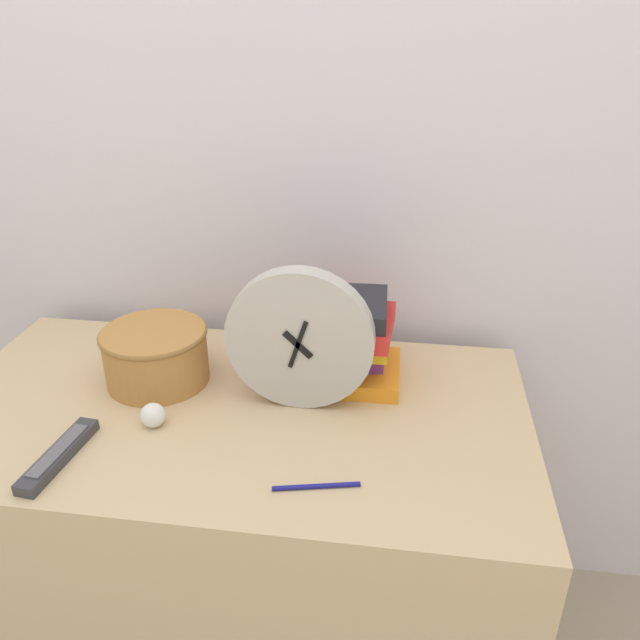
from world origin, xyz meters
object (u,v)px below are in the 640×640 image
Objects in this scene: desk_clock at (300,340)px; basket at (156,353)px; crumpled_paper_ball at (153,415)px; book_stack at (338,338)px; pen at (316,486)px; tv_remote at (59,455)px.

desk_clock is 1.30× the size of basket.
crumpled_paper_ball is at bearing -156.44° from desk_clock.
book_stack reaches higher than crumpled_paper_ball.
book_stack is at bearing 10.29° from basket.
pen is (0.01, -0.35, -0.09)m from book_stack.
pen is at bearing -21.08° from crumpled_paper_ball.
crumpled_paper_ball is (0.12, 0.12, 0.01)m from tv_remote.
desk_clock reaches higher than pen.
pen is (0.45, -0.01, -0.01)m from tv_remote.
desk_clock is at bearing -7.81° from basket.
book_stack is 0.56m from tv_remote.
desk_clock is at bearing -118.69° from book_stack.
desk_clock is 0.30m from crumpled_paper_ball.
tv_remote is at bearing -142.40° from book_stack.
desk_clock is 0.46m from tv_remote.
desk_clock is 1.99× the size of pen.
basket is (-0.37, -0.07, -0.03)m from book_stack.
crumpled_paper_ball is (-0.26, -0.11, -0.12)m from desk_clock.
pen is (0.07, -0.24, -0.14)m from desk_clock.
book_stack reaches higher than tv_remote.
crumpled_paper_ball is 0.32× the size of pen.
tv_remote is 4.26× the size of crumpled_paper_ball.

